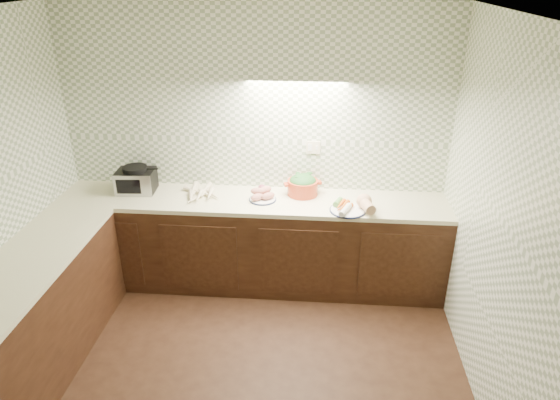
# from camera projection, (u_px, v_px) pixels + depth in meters

# --- Properties ---
(room) EXTENTS (3.60, 3.60, 2.60)m
(room) POSITION_uv_depth(u_px,v_px,m) (214.00, 195.00, 2.94)
(room) COLOR black
(room) RESTS_ON ground
(counter) EXTENTS (3.60, 3.60, 0.90)m
(counter) POSITION_uv_depth(u_px,v_px,m) (157.00, 288.00, 4.11)
(counter) COLOR black
(counter) RESTS_ON ground
(toaster_oven) EXTENTS (0.37, 0.29, 0.25)m
(toaster_oven) POSITION_uv_depth(u_px,v_px,m) (136.00, 180.00, 4.72)
(toaster_oven) COLOR black
(toaster_oven) RESTS_ON counter
(parsnip_pile) EXTENTS (0.36, 0.39, 0.07)m
(parsnip_pile) POSITION_uv_depth(u_px,v_px,m) (202.00, 194.00, 4.64)
(parsnip_pile) COLOR beige
(parsnip_pile) RESTS_ON counter
(sweet_potato_plate) EXTENTS (0.25, 0.25, 0.12)m
(sweet_potato_plate) POSITION_uv_depth(u_px,v_px,m) (262.00, 195.00, 4.57)
(sweet_potato_plate) COLOR #131938
(sweet_potato_plate) RESTS_ON counter
(onion_bowl) EXTENTS (0.13, 0.13, 0.10)m
(onion_bowl) POSITION_uv_depth(u_px,v_px,m) (263.00, 191.00, 4.69)
(onion_bowl) COLOR black
(onion_bowl) RESTS_ON counter
(dutch_oven) EXTENTS (0.36, 0.35, 0.20)m
(dutch_oven) POSITION_uv_depth(u_px,v_px,m) (303.00, 185.00, 4.66)
(dutch_oven) COLOR #BB3A1C
(dutch_oven) RESTS_ON counter
(veg_plate) EXTENTS (0.39, 0.37, 0.15)m
(veg_plate) POSITION_uv_depth(u_px,v_px,m) (356.00, 205.00, 4.37)
(veg_plate) COLOR #131938
(veg_plate) RESTS_ON counter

